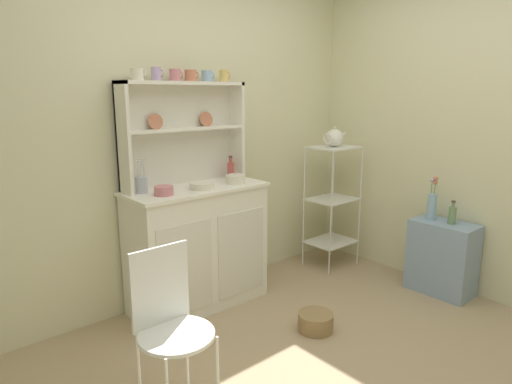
% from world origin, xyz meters
% --- Properties ---
extents(ground_plane, '(3.84, 3.84, 0.00)m').
position_xyz_m(ground_plane, '(0.00, 0.00, 0.00)').
color(ground_plane, tan).
rests_on(ground_plane, ground).
extents(wall_back, '(3.84, 0.05, 2.50)m').
position_xyz_m(wall_back, '(0.00, 1.62, 1.25)').
color(wall_back, beige).
rests_on(wall_back, ground).
extents(wall_right, '(0.05, 3.84, 2.50)m').
position_xyz_m(wall_right, '(1.62, 0.00, 1.25)').
color(wall_right, beige).
rests_on(wall_right, ground).
extents(hutch_cabinet, '(1.03, 0.45, 0.90)m').
position_xyz_m(hutch_cabinet, '(-0.12, 1.37, 0.46)').
color(hutch_cabinet, white).
rests_on(hutch_cabinet, ground).
extents(hutch_shelf_unit, '(0.96, 0.18, 0.73)m').
position_xyz_m(hutch_shelf_unit, '(-0.12, 1.53, 1.33)').
color(hutch_shelf_unit, silver).
rests_on(hutch_shelf_unit, hutch_cabinet).
extents(bakers_rack, '(0.42, 0.33, 1.09)m').
position_xyz_m(bakers_rack, '(1.23, 1.24, 0.66)').
color(bakers_rack, silver).
rests_on(bakers_rack, ground).
extents(side_shelf_blue, '(0.28, 0.48, 0.58)m').
position_xyz_m(side_shelf_blue, '(1.44, 0.28, 0.29)').
color(side_shelf_blue, '#849EBC').
rests_on(side_shelf_blue, ground).
extents(wire_chair, '(0.36, 0.36, 0.85)m').
position_xyz_m(wire_chair, '(-0.88, 0.47, 0.52)').
color(wire_chair, white).
rests_on(wire_chair, ground).
extents(floor_basket, '(0.24, 0.24, 0.12)m').
position_xyz_m(floor_basket, '(0.25, 0.53, 0.06)').
color(floor_basket, '#93754C').
rests_on(floor_basket, ground).
extents(cup_cream_0, '(0.09, 0.08, 0.08)m').
position_xyz_m(cup_cream_0, '(-0.47, 1.49, 1.67)').
color(cup_cream_0, silver).
rests_on(cup_cream_0, hutch_shelf_unit).
extents(cup_lilac_1, '(0.08, 0.07, 0.09)m').
position_xyz_m(cup_lilac_1, '(-0.33, 1.49, 1.68)').
color(cup_lilac_1, '#B79ECC').
rests_on(cup_lilac_1, hutch_shelf_unit).
extents(cup_rose_2, '(0.09, 0.08, 0.08)m').
position_xyz_m(cup_rose_2, '(-0.19, 1.49, 1.68)').
color(cup_rose_2, '#D17A84').
rests_on(cup_rose_2, hutch_shelf_unit).
extents(cup_terracotta_3, '(0.10, 0.08, 0.08)m').
position_xyz_m(cup_terracotta_3, '(-0.06, 1.49, 1.67)').
color(cup_terracotta_3, '#C67556').
rests_on(cup_terracotta_3, hutch_shelf_unit).
extents(cup_sky_4, '(0.09, 0.08, 0.08)m').
position_xyz_m(cup_sky_4, '(0.08, 1.49, 1.67)').
color(cup_sky_4, '#8EB2D1').
rests_on(cup_sky_4, hutch_shelf_unit).
extents(cup_gold_5, '(0.08, 0.07, 0.09)m').
position_xyz_m(cup_gold_5, '(0.23, 1.49, 1.68)').
color(cup_gold_5, '#DBB760').
rests_on(cup_gold_5, hutch_shelf_unit).
extents(bowl_mixing_large, '(0.13, 0.13, 0.06)m').
position_xyz_m(bowl_mixing_large, '(-0.42, 1.29, 0.93)').
color(bowl_mixing_large, '#D17A84').
rests_on(bowl_mixing_large, hutch_cabinet).
extents(bowl_floral_medium, '(0.17, 0.17, 0.05)m').
position_xyz_m(bowl_floral_medium, '(-0.12, 1.29, 0.92)').
color(bowl_floral_medium, silver).
rests_on(bowl_floral_medium, hutch_cabinet).
extents(bowl_cream_small, '(0.14, 0.14, 0.06)m').
position_xyz_m(bowl_cream_small, '(0.18, 1.29, 0.93)').
color(bowl_cream_small, silver).
rests_on(bowl_cream_small, hutch_cabinet).
extents(jam_bottle, '(0.05, 0.05, 0.18)m').
position_xyz_m(jam_bottle, '(0.26, 1.45, 0.97)').
color(jam_bottle, '#B74C47').
rests_on(jam_bottle, hutch_cabinet).
extents(utensil_jar, '(0.08, 0.08, 0.23)m').
position_xyz_m(utensil_jar, '(-0.50, 1.45, 0.96)').
color(utensil_jar, '#B2B7C6').
rests_on(utensil_jar, hutch_cabinet).
extents(porcelain_teapot, '(0.24, 0.15, 0.18)m').
position_xyz_m(porcelain_teapot, '(1.23, 1.24, 1.17)').
color(porcelain_teapot, white).
rests_on(porcelain_teapot, bakers_rack).
extents(flower_vase, '(0.07, 0.07, 0.35)m').
position_xyz_m(flower_vase, '(1.44, 0.40, 0.70)').
color(flower_vase, '#8EB2D1').
rests_on(flower_vase, side_shelf_blue).
extents(oil_bottle, '(0.06, 0.06, 0.18)m').
position_xyz_m(oil_bottle, '(1.44, 0.24, 0.65)').
color(oil_bottle, '#6B8C60').
rests_on(oil_bottle, side_shelf_blue).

